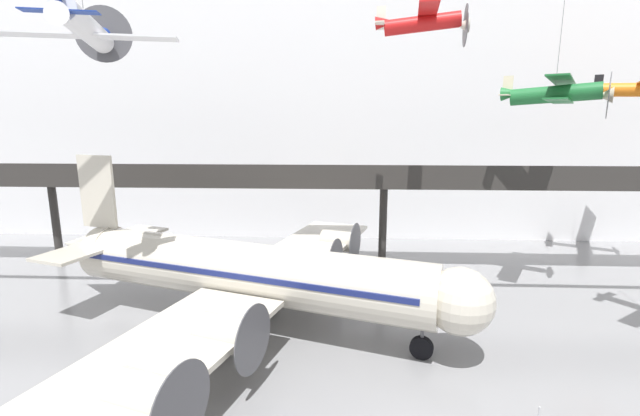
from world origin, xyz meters
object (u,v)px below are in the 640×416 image
at_px(suspended_plane_green_biplane, 555,93).
at_px(airliner_silver_main, 243,272).
at_px(suspended_plane_white_twin, 85,28).
at_px(suspended_plane_orange_highwing, 640,89).
at_px(suspended_plane_red_highwing, 422,23).

bearing_deg(suspended_plane_green_biplane, airliner_silver_main, -133.96).
relative_size(airliner_silver_main, suspended_plane_white_twin, 3.61).
distance_m(airliner_silver_main, suspended_plane_green_biplane, 24.55).
distance_m(airliner_silver_main, suspended_plane_white_twin, 16.21).
bearing_deg(suspended_plane_white_twin, suspended_plane_green_biplane, -88.57).
relative_size(suspended_plane_orange_highwing, suspended_plane_red_highwing, 1.23).
relative_size(airliner_silver_main, suspended_plane_green_biplane, 3.52).
distance_m(suspended_plane_green_biplane, suspended_plane_red_highwing, 11.05).
relative_size(suspended_plane_white_twin, suspended_plane_red_highwing, 1.33).
bearing_deg(suspended_plane_red_highwing, suspended_plane_green_biplane, 24.17).
bearing_deg(suspended_plane_white_twin, suspended_plane_orange_highwing, -83.84).
relative_size(suspended_plane_green_biplane, suspended_plane_white_twin, 1.03).
relative_size(suspended_plane_white_twin, suspended_plane_orange_highwing, 1.08).
height_order(airliner_silver_main, suspended_plane_orange_highwing, suspended_plane_orange_highwing).
bearing_deg(suspended_plane_orange_highwing, airliner_silver_main, -132.73).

